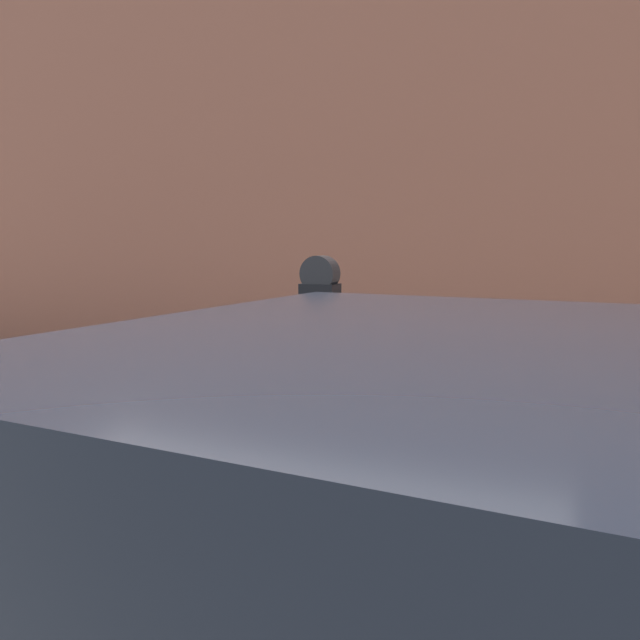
{
  "coord_description": "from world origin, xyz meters",
  "views": [
    {
      "loc": [
        1.26,
        -1.6,
        1.69
      ],
      "look_at": [
        0.08,
        1.13,
        1.33
      ],
      "focal_mm": 35.0,
      "sensor_mm": 36.0,
      "label": 1
    }
  ],
  "objects": [
    {
      "name": "parking_meter",
      "position": [
        0.08,
        1.13,
        1.1
      ],
      "size": [
        0.17,
        0.13,
        1.53
      ],
      "color": "gray",
      "rests_on": "sidewalk"
    },
    {
      "name": "sidewalk",
      "position": [
        0.0,
        2.2,
        0.06
      ],
      "size": [
        24.0,
        2.8,
        0.11
      ],
      "color": "#ADAAA3",
      "rests_on": "ground_plane"
    },
    {
      "name": "building_facade",
      "position": [
        0.0,
        5.03,
        2.89
      ],
      "size": [
        24.0,
        0.3,
        5.79
      ],
      "color": "#935642",
      "rests_on": "ground_plane"
    }
  ]
}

